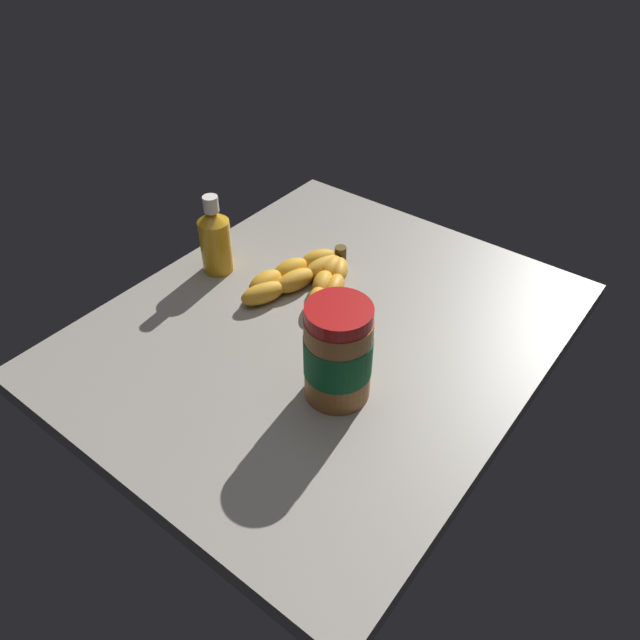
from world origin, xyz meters
TOP-DOWN VIEW (x-y plane):
  - ground_plane at (0.00, 0.00)cm, footprint 73.32×61.64cm
  - banana_bunch at (6.27, 8.08)cm, footprint 21.15×14.46cm
  - peanut_butter_jar at (-9.65, -9.72)cm, footprint 8.92×8.92cm
  - honey_bottle at (1.09, 23.22)cm, footprint 5.22×5.22cm

SIDE VIEW (x-z plane):
  - ground_plane at x=0.00cm, z-range -3.24..0.00cm
  - banana_bunch at x=6.27cm, z-range -0.19..3.54cm
  - honey_bottle at x=1.09cm, z-range -0.96..12.81cm
  - peanut_butter_jar at x=-9.65cm, z-range -0.13..14.37cm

